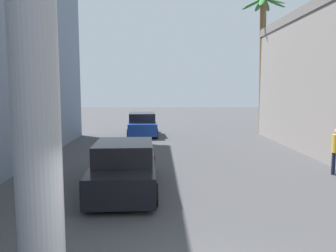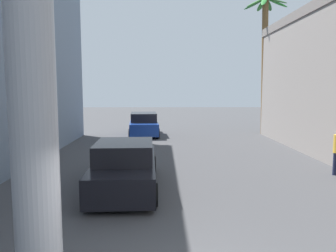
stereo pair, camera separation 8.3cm
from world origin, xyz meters
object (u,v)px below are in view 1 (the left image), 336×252
(car_lead, at_px, (125,167))
(pedestrian_far_left, at_px, (46,131))
(palm_tree_far_right, at_px, (263,54))
(car_far, at_px, (142,125))

(car_lead, bearing_deg, pedestrian_far_left, 124.27)
(car_lead, xyz_separation_m, palm_tree_far_right, (8.41, 12.94, 4.94))
(car_far, height_order, palm_tree_far_right, palm_tree_far_right)
(palm_tree_far_right, height_order, pedestrian_far_left, palm_tree_far_right)
(car_lead, height_order, pedestrian_far_left, pedestrian_far_left)
(car_lead, distance_m, palm_tree_far_right, 16.20)
(car_far, bearing_deg, car_lead, -89.55)
(car_far, distance_m, palm_tree_far_right, 9.84)
(car_lead, distance_m, pedestrian_far_left, 9.00)
(car_lead, xyz_separation_m, car_far, (-0.10, 12.30, 0.03))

